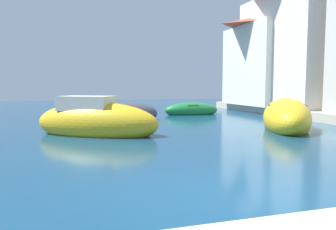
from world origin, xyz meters
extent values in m
plane|color=navy|center=(0.00, 0.00, 0.00)|extent=(80.00, 80.00, 0.00)
ellipsoid|color=gold|center=(-1.63, 8.28, 0.46)|extent=(5.36, 4.29, 1.68)
cube|color=beige|center=(-1.98, 8.49, 1.25)|extent=(2.43, 2.18, 0.57)
ellipsoid|color=#3F3F47|center=(0.55, 13.70, 0.36)|extent=(3.74, 2.49, 1.30)
cube|color=brown|center=(0.55, 13.70, 0.79)|extent=(1.03, 1.32, 0.08)
ellipsoid|color=gold|center=(6.74, 7.61, 0.50)|extent=(4.48, 5.63, 1.81)
cube|color=brown|center=(6.74, 7.61, 1.08)|extent=(1.93, 1.75, 0.08)
ellipsoid|color=#197233|center=(5.22, 15.68, 0.29)|extent=(3.72, 1.55, 1.07)
cube|color=brown|center=(5.22, 15.68, 0.65)|extent=(0.82, 1.02, 0.08)
cube|color=white|center=(13.00, 14.33, 4.25)|extent=(5.84, 7.63, 7.50)
cube|color=silver|center=(13.00, 16.87, 3.43)|extent=(6.80, 6.26, 5.86)
pyramid|color=#9E422D|center=(13.00, 16.87, 6.92)|extent=(7.21, 6.64, 1.13)
camera|label=1|loc=(-2.70, -5.15, 1.97)|focal=35.56mm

